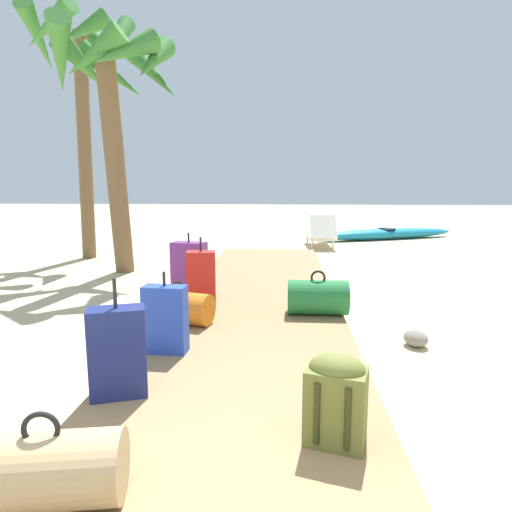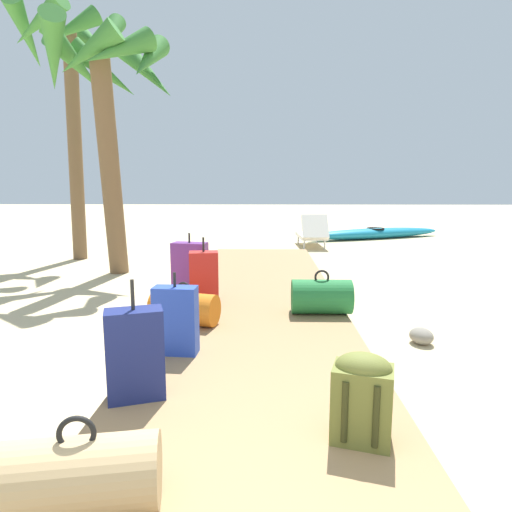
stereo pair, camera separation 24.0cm
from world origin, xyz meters
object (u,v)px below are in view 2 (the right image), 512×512
(duffel_bag_green, at_px, (321,297))
(duffel_bag_orange, at_px, (184,308))
(palm_tree_near_left, at_px, (108,86))
(kayak, at_px, (375,233))
(suitcase_purple, at_px, (190,270))
(duffel_bag_tan, at_px, (79,476))
(palm_tree_far_left, at_px, (70,64))
(suitcase_red, at_px, (204,280))
(backpack_olive, at_px, (362,395))
(lounge_chair, at_px, (312,234))
(suitcase_blue, at_px, (176,320))
(suitcase_navy, at_px, (135,354))

(duffel_bag_green, bearing_deg, duffel_bag_orange, -164.44)
(duffel_bag_green, relative_size, duffel_bag_orange, 0.88)
(duffel_bag_green, bearing_deg, palm_tree_near_left, 141.85)
(kayak, bearing_deg, suitcase_purple, -120.19)
(duffel_bag_tan, xyz_separation_m, palm_tree_far_left, (-2.97, 7.05, 3.53))
(suitcase_red, distance_m, duffel_bag_green, 1.34)
(duffel_bag_green, bearing_deg, palm_tree_far_left, 137.15)
(duffel_bag_tan, xyz_separation_m, kayak, (3.87, 10.58, -0.10))
(suitcase_red, xyz_separation_m, palm_tree_near_left, (-1.77, 2.23, 2.60))
(duffel_bag_tan, height_order, kayak, duffel_bag_tan)
(duffel_bag_tan, bearing_deg, palm_tree_far_left, 112.84)
(suitcase_purple, bearing_deg, backpack_olive, -64.47)
(duffel_bag_green, bearing_deg, duffel_bag_tan, -115.21)
(suitcase_red, bearing_deg, lounge_chair, 72.15)
(suitcase_purple, bearing_deg, suitcase_blue, -83.79)
(duffel_bag_green, height_order, duffel_bag_tan, duffel_bag_green)
(backpack_olive, height_order, lounge_chair, lounge_chair)
(duffel_bag_green, distance_m, suitcase_blue, 1.81)
(duffel_bag_green, bearing_deg, kayak, 72.02)
(duffel_bag_green, bearing_deg, suitcase_purple, 156.73)
(suitcase_blue, xyz_separation_m, palm_tree_far_left, (-3.02, 5.25, 3.41))
(lounge_chair, bearing_deg, palm_tree_near_left, -136.39)
(suitcase_blue, bearing_deg, suitcase_navy, -97.61)
(backpack_olive, relative_size, duffel_bag_orange, 0.68)
(kayak, bearing_deg, lounge_chair, -138.31)
(palm_tree_far_left, bearing_deg, palm_tree_near_left, -51.74)
(palm_tree_far_left, bearing_deg, suitcase_navy, -64.23)
(lounge_chair, bearing_deg, suitcase_purple, -111.75)
(suitcase_red, bearing_deg, duffel_bag_green, -8.36)
(duffel_bag_orange, relative_size, lounge_chair, 0.48)
(duffel_bag_tan, distance_m, palm_tree_near_left, 6.31)
(suitcase_blue, bearing_deg, palm_tree_far_left, 119.89)
(duffel_bag_orange, height_order, palm_tree_near_left, palm_tree_near_left)
(duffel_bag_orange, height_order, lounge_chair, lounge_chair)
(suitcase_red, relative_size, palm_tree_near_left, 0.21)
(duffel_bag_orange, bearing_deg, palm_tree_far_left, 123.37)
(suitcase_purple, bearing_deg, duffel_bag_tan, -87.57)
(suitcase_red, distance_m, suitcase_blue, 1.38)
(kayak, bearing_deg, backpack_olive, -104.26)
(suitcase_blue, distance_m, suitcase_purple, 1.87)
(suitcase_red, distance_m, palm_tree_far_left, 5.97)
(palm_tree_far_left, distance_m, kayak, 8.51)
(duffel_bag_tan, bearing_deg, duffel_bag_green, 64.79)
(suitcase_blue, bearing_deg, lounge_chair, 75.18)
(duffel_bag_green, height_order, palm_tree_far_left, palm_tree_far_left)
(suitcase_navy, xyz_separation_m, palm_tree_near_left, (-1.62, 4.40, 2.63))
(duffel_bag_tan, height_order, suitcase_purple, suitcase_purple)
(backpack_olive, bearing_deg, duffel_bag_orange, 123.81)
(duffel_bag_tan, bearing_deg, duffel_bag_orange, 90.71)
(suitcase_purple, distance_m, duffel_bag_orange, 1.10)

